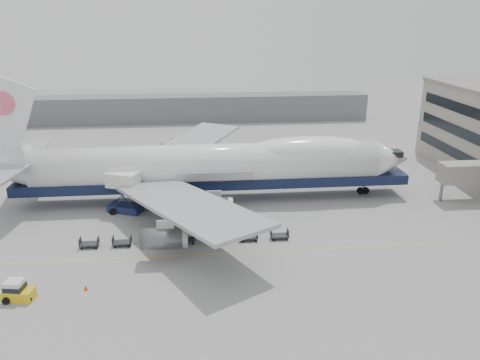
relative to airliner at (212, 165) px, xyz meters
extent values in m
plane|color=gray|center=(-0.64, -12.00, -5.62)|extent=(260.00, 260.00, 0.00)
cube|color=gold|center=(-0.64, -18.00, -5.62)|extent=(60.00, 0.15, 0.01)
cube|color=gray|center=(39.36, -4.00, -1.12)|extent=(9.00, 3.00, 3.00)
cylinder|color=slate|center=(35.36, -4.00, -4.12)|extent=(0.50, 0.50, 3.00)
cube|color=slate|center=(-10.64, 58.00, -2.12)|extent=(110.00, 8.00, 7.00)
cylinder|color=white|center=(-0.64, 0.00, 0.08)|extent=(52.00, 6.40, 6.40)
cube|color=#0E1634|center=(0.36, 0.00, -2.48)|extent=(60.00, 5.76, 1.50)
cone|color=white|center=(28.36, 0.00, 0.08)|extent=(6.00, 6.40, 6.40)
cone|color=white|center=(-31.14, 0.00, 0.68)|extent=(9.00, 6.40, 6.40)
ellipsoid|color=white|center=(14.96, 0.00, 1.84)|extent=(20.67, 5.78, 4.56)
cube|color=white|center=(-29.64, 0.00, 7.58)|extent=(10.52, 0.50, 13.56)
cylinder|color=#E65980|center=(-29.14, 0.00, 10.08)|extent=(3.40, 0.30, 3.40)
cube|color=#9EA0A3|center=(-3.64, -14.28, -0.52)|extent=(20.35, 26.74, 2.26)
cube|color=#9EA0A3|center=(-3.64, 14.28, -0.52)|extent=(20.35, 26.74, 2.26)
cylinder|color=#595B60|center=(-6.64, 19.00, -2.72)|extent=(4.80, 2.60, 2.60)
cylinder|color=#595B60|center=(-0.64, 10.00, -2.72)|extent=(4.80, 2.60, 2.60)
cylinder|color=#595B60|center=(-0.64, -10.00, -2.72)|extent=(4.80, 2.60, 2.60)
cylinder|color=#595B60|center=(-6.64, -19.00, -2.72)|extent=(4.80, 2.60, 2.60)
cylinder|color=slate|center=(24.36, 0.00, -4.37)|extent=(0.36, 0.36, 2.50)
cylinder|color=black|center=(24.36, 0.00, -5.07)|extent=(1.10, 0.45, 1.10)
cylinder|color=slate|center=(-3.64, -3.00, -4.37)|extent=(0.36, 0.36, 2.50)
cylinder|color=black|center=(-3.64, -3.00, -5.07)|extent=(1.10, 0.45, 1.10)
cylinder|color=slate|center=(-3.64, 3.00, -4.37)|extent=(0.36, 0.36, 2.50)
cylinder|color=black|center=(-3.64, 3.00, -5.07)|extent=(1.10, 0.45, 1.10)
cube|color=#1A244F|center=(-12.98, -3.69, -5.09)|extent=(5.39, 4.03, 1.07)
cube|color=silver|center=(-12.98, -3.69, -0.62)|extent=(5.11, 4.06, 2.14)
cube|color=#1A244F|center=(-12.98, -4.76, -2.82)|extent=(3.26, 1.44, 3.84)
cube|color=#1A244F|center=(-12.98, -2.62, -2.82)|extent=(3.26, 1.44, 3.84)
cube|color=slate|center=(-12.98, -2.13, -0.62)|extent=(2.61, 1.98, 0.15)
cylinder|color=black|center=(-14.74, -4.67, -5.19)|extent=(0.88, 0.34, 0.88)
cylinder|color=black|center=(-14.74, -2.72, -5.19)|extent=(0.88, 0.34, 0.88)
cylinder|color=black|center=(-11.23, -4.67, -5.19)|extent=(0.88, 0.34, 0.88)
cylinder|color=black|center=(-11.23, -2.72, -5.19)|extent=(0.88, 0.34, 0.88)
cube|color=yellow|center=(-20.73, -25.61, -5.04)|extent=(3.18, 2.06, 1.16)
cube|color=silver|center=(-21.04, -25.56, -3.99)|extent=(1.91, 1.74, 1.06)
cube|color=black|center=(-21.04, -25.56, -4.20)|extent=(2.04, 1.86, 0.53)
cylinder|color=black|center=(-21.78, -26.30, -5.25)|extent=(0.74, 0.32, 0.74)
cylinder|color=black|center=(-21.78, -24.93, -5.25)|extent=(0.74, 0.32, 0.74)
cylinder|color=black|center=(-19.67, -26.30, -5.25)|extent=(0.74, 0.32, 0.74)
cylinder|color=black|center=(-19.67, -24.93, -5.25)|extent=(0.74, 0.32, 0.74)
cone|color=#E0420B|center=(-14.40, -24.48, -5.31)|extent=(0.41, 0.41, 0.64)
cube|color=#E0420B|center=(-14.40, -24.48, -5.61)|extent=(0.43, 0.43, 0.03)
cube|color=#2D2D30|center=(-15.96, -14.65, -5.17)|extent=(2.30, 1.35, 0.18)
cube|color=#2D2D30|center=(-17.06, -14.65, -4.77)|extent=(0.08, 1.35, 0.90)
cube|color=#2D2D30|center=(-14.86, -14.65, -4.77)|extent=(0.08, 1.35, 0.90)
cylinder|color=black|center=(-16.81, -15.20, -5.47)|extent=(0.30, 0.12, 0.30)
cylinder|color=black|center=(-16.81, -14.10, -5.47)|extent=(0.30, 0.12, 0.30)
cylinder|color=black|center=(-15.11, -15.20, -5.47)|extent=(0.30, 0.12, 0.30)
cylinder|color=black|center=(-15.11, -14.10, -5.47)|extent=(0.30, 0.12, 0.30)
cube|color=#2D2D30|center=(-11.96, -14.65, -5.17)|extent=(2.30, 1.35, 0.18)
cube|color=#2D2D30|center=(-13.06, -14.65, -4.77)|extent=(0.08, 1.35, 0.90)
cube|color=#2D2D30|center=(-10.86, -14.65, -4.77)|extent=(0.08, 1.35, 0.90)
cylinder|color=black|center=(-12.81, -15.20, -5.47)|extent=(0.30, 0.12, 0.30)
cylinder|color=black|center=(-12.81, -14.10, -5.47)|extent=(0.30, 0.12, 0.30)
cylinder|color=black|center=(-11.11, -15.20, -5.47)|extent=(0.30, 0.12, 0.30)
cylinder|color=black|center=(-11.11, -14.10, -5.47)|extent=(0.30, 0.12, 0.30)
cube|color=#2D2D30|center=(-7.97, -14.65, -5.17)|extent=(2.30, 1.35, 0.18)
cube|color=#2D2D30|center=(-9.07, -14.65, -4.77)|extent=(0.08, 1.35, 0.90)
cube|color=#2D2D30|center=(-6.87, -14.65, -4.77)|extent=(0.08, 1.35, 0.90)
cylinder|color=black|center=(-8.82, -15.20, -5.47)|extent=(0.30, 0.12, 0.30)
cylinder|color=black|center=(-8.82, -14.10, -5.47)|extent=(0.30, 0.12, 0.30)
cylinder|color=black|center=(-7.12, -15.20, -5.47)|extent=(0.30, 0.12, 0.30)
cylinder|color=black|center=(-7.12, -14.10, -5.47)|extent=(0.30, 0.12, 0.30)
cube|color=#2D2D30|center=(-3.97, -14.65, -5.17)|extent=(2.30, 1.35, 0.18)
cube|color=#2D2D30|center=(-5.07, -14.65, -4.77)|extent=(0.08, 1.35, 0.90)
cube|color=#2D2D30|center=(-2.87, -14.65, -4.77)|extent=(0.08, 1.35, 0.90)
cylinder|color=black|center=(-4.82, -15.20, -5.47)|extent=(0.30, 0.12, 0.30)
cylinder|color=black|center=(-4.82, -14.10, -5.47)|extent=(0.30, 0.12, 0.30)
cylinder|color=black|center=(-3.12, -15.20, -5.47)|extent=(0.30, 0.12, 0.30)
cylinder|color=black|center=(-3.12, -14.10, -5.47)|extent=(0.30, 0.12, 0.30)
cube|color=#2D2D30|center=(0.03, -14.65, -5.17)|extent=(2.30, 1.35, 0.18)
cube|color=#2D2D30|center=(-1.07, -14.65, -4.77)|extent=(0.08, 1.35, 0.90)
cube|color=#2D2D30|center=(1.13, -14.65, -4.77)|extent=(0.08, 1.35, 0.90)
cylinder|color=black|center=(-0.82, -15.20, -5.47)|extent=(0.30, 0.12, 0.30)
cylinder|color=black|center=(-0.82, -14.10, -5.47)|extent=(0.30, 0.12, 0.30)
cylinder|color=black|center=(0.88, -15.20, -5.47)|extent=(0.30, 0.12, 0.30)
cylinder|color=black|center=(0.88, -14.10, -5.47)|extent=(0.30, 0.12, 0.30)
cube|color=#2D2D30|center=(4.02, -14.65, -5.17)|extent=(2.30, 1.35, 0.18)
cube|color=#2D2D30|center=(2.92, -14.65, -4.77)|extent=(0.08, 1.35, 0.90)
cube|color=#2D2D30|center=(5.12, -14.65, -4.77)|extent=(0.08, 1.35, 0.90)
cylinder|color=black|center=(3.17, -15.20, -5.47)|extent=(0.30, 0.12, 0.30)
cylinder|color=black|center=(3.17, -14.10, -5.47)|extent=(0.30, 0.12, 0.30)
cylinder|color=black|center=(4.87, -15.20, -5.47)|extent=(0.30, 0.12, 0.30)
cylinder|color=black|center=(4.87, -14.10, -5.47)|extent=(0.30, 0.12, 0.30)
cube|color=#2D2D30|center=(8.02, -14.65, -5.17)|extent=(2.30, 1.35, 0.18)
cube|color=#2D2D30|center=(6.92, -14.65, -4.77)|extent=(0.08, 1.35, 0.90)
cube|color=#2D2D30|center=(9.12, -14.65, -4.77)|extent=(0.08, 1.35, 0.90)
cylinder|color=black|center=(7.17, -15.20, -5.47)|extent=(0.30, 0.12, 0.30)
cylinder|color=black|center=(7.17, -14.10, -5.47)|extent=(0.30, 0.12, 0.30)
cylinder|color=black|center=(8.87, -15.20, -5.47)|extent=(0.30, 0.12, 0.30)
cylinder|color=black|center=(8.87, -14.10, -5.47)|extent=(0.30, 0.12, 0.30)
camera|label=1|loc=(-2.32, -68.42, 21.76)|focal=35.00mm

